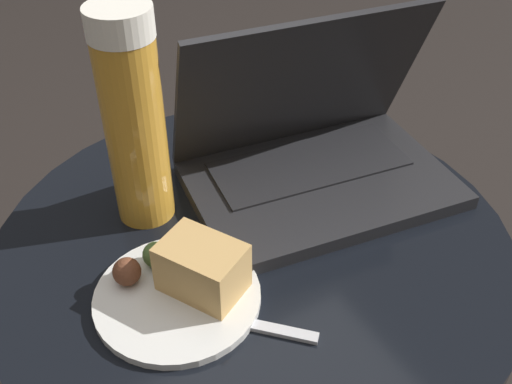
{
  "coord_description": "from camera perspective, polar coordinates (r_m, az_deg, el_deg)",
  "views": [
    {
      "loc": [
        -0.26,
        -0.44,
        0.96
      ],
      "look_at": [
        0.0,
        -0.0,
        0.55
      ],
      "focal_mm": 42.0,
      "sensor_mm": 36.0,
      "label": 1
    }
  ],
  "objects": [
    {
      "name": "snack_plate",
      "position": [
        0.63,
        -6.74,
        -8.37
      ],
      "size": [
        0.17,
        0.17,
        0.07
      ],
      "color": "silver",
      "rests_on": "table"
    },
    {
      "name": "table",
      "position": [
        0.81,
        -0.21,
        -12.4
      ],
      "size": [
        0.6,
        0.6,
        0.48
      ],
      "color": "black",
      "rests_on": "ground_plane"
    },
    {
      "name": "laptop",
      "position": [
        0.76,
        5.48,
        3.96
      ],
      "size": [
        0.35,
        0.26,
        0.22
      ],
      "color": "#232326",
      "rests_on": "table"
    },
    {
      "name": "fork",
      "position": [
        0.61,
        -2.86,
        -12.02
      ],
      "size": [
        0.13,
        0.13,
        0.01
      ],
      "color": "silver",
      "rests_on": "table"
    },
    {
      "name": "beer_glass",
      "position": [
        0.67,
        -11.55,
        6.68
      ],
      "size": [
        0.07,
        0.07,
        0.26
      ],
      "color": "gold",
      "rests_on": "table"
    }
  ]
}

